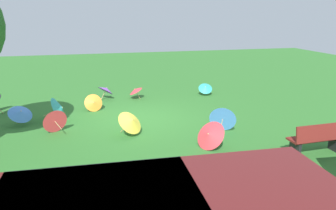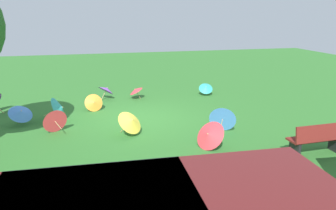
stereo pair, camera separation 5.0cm
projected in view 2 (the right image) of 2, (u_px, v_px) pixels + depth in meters
The scene contains 12 objects.
ground at pixel (140, 118), 12.05m from camera, with size 40.00×40.00×0.00m, color #2D6B28.
park_bench at pixel (318, 139), 8.88m from camera, with size 1.62×0.54×0.90m.
parasol_red_0 at pixel (209, 135), 9.36m from camera, with size 0.98×1.08×0.78m.
parasol_red_1 at pixel (136, 90), 14.66m from camera, with size 0.64×0.66×0.59m.
parasol_blue_1 at pixel (21, 112), 11.22m from camera, with size 1.06×1.05×0.74m.
parasol_orange_0 at pixel (94, 103), 12.89m from camera, with size 0.75×0.70×0.67m.
parasol_teal_0 at pixel (206, 88), 15.29m from camera, with size 0.73×0.70×0.61m.
parasol_purple_0 at pixel (106, 89), 14.64m from camera, with size 0.93×0.94×0.70m.
parasol_yellow_0 at pixel (131, 121), 10.31m from camera, with size 1.07×1.06×0.81m.
parasol_blue_6 at pixel (223, 118), 10.69m from camera, with size 0.94×0.94×0.87m.
parasol_teal_1 at pixel (60, 108), 11.72m from camera, with size 0.92×0.96×0.89m.
parasol_red_3 at pixel (54, 120), 10.60m from camera, with size 0.84×0.84×0.79m.
Camera 2 is at (1.80, 11.38, 3.72)m, focal length 35.73 mm.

